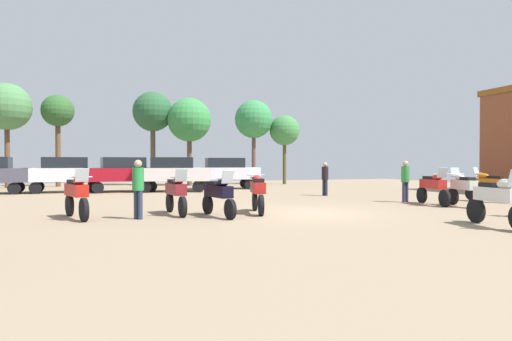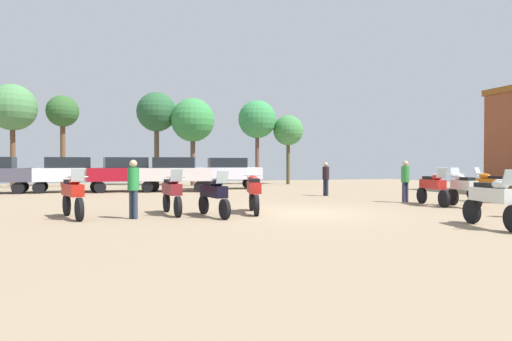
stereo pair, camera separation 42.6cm
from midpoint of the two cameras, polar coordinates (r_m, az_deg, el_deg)
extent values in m
cube|color=gray|center=(14.46, 5.52, -5.64)|extent=(44.00, 52.00, 0.02)
cylinder|color=black|center=(13.38, -10.62, -4.76)|extent=(0.19, 0.65, 0.64)
cylinder|color=black|center=(14.93, -12.19, -4.17)|extent=(0.19, 0.65, 0.64)
cube|color=maroon|center=(14.11, -11.45, -2.42)|extent=(0.52, 1.40, 0.36)
ellipsoid|color=maroon|center=(13.80, -11.15, -1.33)|extent=(0.37, 0.51, 0.24)
cube|color=black|center=(14.33, -11.69, -1.41)|extent=(0.36, 0.59, 0.12)
cube|color=silver|center=(13.46, -10.80, -0.62)|extent=(0.38, 0.19, 0.39)
cylinder|color=#B7B7BC|center=(13.56, -10.91, -0.86)|extent=(0.62, 0.11, 0.04)
cylinder|color=black|center=(13.34, 26.33, -4.81)|extent=(0.23, 0.67, 0.66)
cube|color=silver|center=(12.65, 28.46, -2.81)|extent=(0.60, 1.42, 0.36)
ellipsoid|color=silver|center=(12.38, 29.33, -1.60)|extent=(0.40, 0.53, 0.24)
cube|color=black|center=(12.83, 27.81, -1.68)|extent=(0.39, 0.60, 0.12)
cylinder|color=black|center=(17.67, 23.11, -3.41)|extent=(0.23, 0.67, 0.66)
cylinder|color=black|center=(19.09, 20.54, -3.08)|extent=(0.23, 0.67, 0.66)
cube|color=red|center=(18.35, 21.78, -1.66)|extent=(0.60, 1.43, 0.36)
ellipsoid|color=red|center=(18.07, 22.29, -0.81)|extent=(0.40, 0.53, 0.24)
cube|color=black|center=(18.55, 21.41, -0.89)|extent=(0.39, 0.60, 0.12)
cube|color=silver|center=(17.76, 22.87, -0.26)|extent=(0.38, 0.21, 0.39)
cylinder|color=#B7B7BC|center=(17.85, 22.69, -0.45)|extent=(0.62, 0.15, 0.04)
cylinder|color=black|center=(13.20, -22.73, -4.83)|extent=(0.32, 0.68, 0.68)
cylinder|color=black|center=(14.79, -24.26, -4.22)|extent=(0.32, 0.68, 0.68)
cube|color=#AF1C12|center=(13.95, -23.55, -2.39)|extent=(0.77, 1.44, 0.36)
ellipsoid|color=#AF1C12|center=(13.63, -23.26, -1.29)|extent=(0.45, 0.56, 0.24)
cube|color=black|center=(14.18, -23.78, -1.37)|extent=(0.46, 0.63, 0.12)
cube|color=silver|center=(13.29, -22.92, -0.56)|extent=(0.39, 0.26, 0.39)
cylinder|color=#B7B7BC|center=(13.39, -23.02, -0.81)|extent=(0.60, 0.23, 0.04)
cylinder|color=black|center=(15.06, -0.98, -4.05)|extent=(0.25, 0.68, 0.67)
cylinder|color=black|center=(13.51, -0.23, -4.62)|extent=(0.25, 0.68, 0.67)
cube|color=red|center=(14.25, -0.63, -2.25)|extent=(0.61, 1.37, 0.36)
ellipsoid|color=red|center=(14.53, -0.76, -1.09)|extent=(0.41, 0.53, 0.24)
cube|color=black|center=(14.01, -0.51, -1.33)|extent=(0.40, 0.61, 0.12)
cube|color=silver|center=(14.86, -0.91, -0.35)|extent=(0.38, 0.22, 0.39)
cylinder|color=#B7B7BC|center=(14.76, -0.87, -0.59)|extent=(0.62, 0.16, 0.04)
cylinder|color=black|center=(21.16, 26.29, -2.74)|extent=(0.29, 0.65, 0.65)
cylinder|color=black|center=(20.48, 29.91, -2.89)|extent=(0.29, 0.65, 0.65)
cube|color=#C16111|center=(20.78, 28.08, -1.43)|extent=(0.69, 1.31, 0.36)
ellipsoid|color=#C16111|center=(20.91, 27.40, -0.65)|extent=(0.44, 0.55, 0.24)
cube|color=black|center=(20.67, 28.63, -0.78)|extent=(0.44, 0.62, 0.12)
cube|color=silver|center=(21.05, 26.65, -0.14)|extent=(0.39, 0.24, 0.39)
cylinder|color=#B7B7BC|center=(21.01, 26.88, -0.31)|extent=(0.61, 0.20, 0.04)
cylinder|color=black|center=(18.81, 24.06, -3.17)|extent=(0.26, 0.66, 0.65)
cylinder|color=black|center=(17.53, 26.55, -3.48)|extent=(0.26, 0.66, 0.65)
cube|color=silver|center=(18.14, 25.27, -1.73)|extent=(0.62, 1.32, 0.36)
ellipsoid|color=silver|center=(18.37, 24.81, -0.82)|extent=(0.41, 0.54, 0.24)
cube|color=black|center=(17.94, 25.65, -0.99)|extent=(0.41, 0.61, 0.12)
cube|color=silver|center=(18.64, 24.31, -0.23)|extent=(0.38, 0.23, 0.39)
cylinder|color=#B7B7BC|center=(18.56, 24.46, -0.43)|extent=(0.61, 0.17, 0.04)
cylinder|color=black|center=(12.68, -4.41, -5.15)|extent=(0.24, 0.62, 0.61)
cylinder|color=black|center=(14.14, -7.29, -4.52)|extent=(0.24, 0.62, 0.61)
cube|color=black|center=(13.36, -5.93, -2.76)|extent=(0.63, 1.41, 0.36)
ellipsoid|color=black|center=(13.07, -5.37, -1.61)|extent=(0.41, 0.54, 0.24)
cube|color=black|center=(13.57, -6.36, -1.69)|extent=(0.41, 0.61, 0.12)
cube|color=silver|center=(12.75, -4.72, -0.86)|extent=(0.38, 0.22, 0.39)
cylinder|color=#B7B7BC|center=(12.85, -4.92, -1.12)|extent=(0.61, 0.16, 0.04)
cylinder|color=black|center=(26.34, -29.82, -2.07)|extent=(0.65, 0.25, 0.64)
cylinder|color=black|center=(27.76, -29.36, -1.92)|extent=(0.65, 0.25, 0.64)
cylinder|color=black|center=(26.85, -7.43, -1.90)|extent=(0.66, 0.27, 0.64)
cylinder|color=black|center=(28.28, -7.75, -1.76)|extent=(0.66, 0.27, 0.64)
cylinder|color=black|center=(27.33, -1.32, -1.84)|extent=(0.66, 0.27, 0.64)
cylinder|color=black|center=(28.73, -1.94, -1.71)|extent=(0.66, 0.27, 0.64)
cube|color=silver|center=(27.74, -4.59, -0.37)|extent=(4.44, 2.16, 0.75)
cube|color=black|center=(27.73, -4.59, 1.04)|extent=(2.49, 1.78, 0.61)
cylinder|color=black|center=(26.21, -27.64, -2.07)|extent=(0.65, 0.25, 0.64)
cylinder|color=black|center=(27.64, -27.31, -1.92)|extent=(0.65, 0.25, 0.64)
cylinder|color=black|center=(26.05, -21.23, -2.04)|extent=(0.65, 0.25, 0.64)
cylinder|color=black|center=(27.48, -21.23, -1.89)|extent=(0.65, 0.25, 0.64)
cube|color=white|center=(26.78, -24.37, -0.50)|extent=(4.38, 1.99, 0.75)
cube|color=black|center=(26.77, -24.38, 0.96)|extent=(2.43, 1.69, 0.61)
cylinder|color=black|center=(24.97, -14.93, -2.14)|extent=(0.67, 0.35, 0.64)
cylinder|color=black|center=(26.40, -14.49, -1.97)|extent=(0.67, 0.35, 0.64)
cylinder|color=black|center=(24.73, -8.20, -2.14)|extent=(0.67, 0.35, 0.64)
cylinder|color=black|center=(26.17, -8.13, -1.97)|extent=(0.67, 0.35, 0.64)
cube|color=silver|center=(25.50, -11.45, -0.50)|extent=(4.58, 2.64, 0.75)
cube|color=black|center=(25.49, -11.46, 1.03)|extent=(2.64, 2.03, 0.61)
cylinder|color=black|center=(25.27, -20.72, -2.13)|extent=(0.66, 0.29, 0.64)
cylinder|color=black|center=(26.70, -20.96, -1.97)|extent=(0.66, 0.29, 0.64)
cylinder|color=black|center=(25.66, -14.19, -2.05)|extent=(0.66, 0.29, 0.64)
cylinder|color=black|center=(27.07, -14.77, -1.90)|extent=(0.66, 0.29, 0.64)
cube|color=maroon|center=(26.11, -17.65, -0.49)|extent=(4.48, 2.28, 0.75)
cube|color=black|center=(26.10, -17.66, 1.00)|extent=(2.53, 1.84, 0.61)
cylinder|color=#32314C|center=(19.29, 18.77, -2.73)|extent=(0.14, 0.14, 0.86)
cylinder|color=#32314C|center=(19.17, 18.42, -2.75)|extent=(0.14, 0.14, 0.86)
cylinder|color=#32883D|center=(19.20, 18.60, -0.46)|extent=(0.39, 0.39, 0.68)
sphere|color=tan|center=(19.19, 18.61, 0.90)|extent=(0.23, 0.23, 0.23)
cylinder|color=#24283D|center=(22.10, 8.76, -2.27)|extent=(0.14, 0.14, 0.83)
cylinder|color=#24283D|center=(22.21, 8.43, -2.25)|extent=(0.14, 0.14, 0.83)
cylinder|color=black|center=(22.13, 8.60, -0.34)|extent=(0.44, 0.44, 0.66)
sphere|color=tan|center=(22.12, 8.60, 0.80)|extent=(0.22, 0.22, 0.22)
cylinder|color=#29344B|center=(13.31, -16.49, -4.37)|extent=(0.14, 0.14, 0.85)
cylinder|color=#29344B|center=(13.18, -16.01, -4.42)|extent=(0.14, 0.14, 0.85)
cylinder|color=#27843C|center=(13.19, -16.27, -1.09)|extent=(0.48, 0.48, 0.67)
sphere|color=tan|center=(13.18, -16.27, 0.87)|extent=(0.23, 0.23, 0.23)
cylinder|color=#4C4526|center=(34.31, 3.45, 1.32)|extent=(0.28, 0.28, 3.75)
sphere|color=#3E8243|center=(34.41, 3.45, 5.34)|extent=(2.40, 2.40, 2.40)
cylinder|color=brown|center=(33.66, -0.67, 1.92)|extent=(0.31, 0.31, 4.44)
sphere|color=#368949|center=(33.84, -0.67, 6.82)|extent=(2.96, 2.96, 2.96)
cylinder|color=brown|center=(33.05, -13.87, 2.26)|extent=(0.37, 0.37, 4.85)
sphere|color=#285A33|center=(33.26, -13.89, 7.59)|extent=(2.95, 2.95, 2.95)
cylinder|color=brown|center=(32.33, -9.20, 1.69)|extent=(0.36, 0.36, 4.16)
sphere|color=#378743|center=(32.49, -9.21, 6.65)|extent=(3.23, 3.23, 3.23)
cylinder|color=brown|center=(33.43, -30.43, 2.06)|extent=(0.32, 0.32, 4.75)
sphere|color=#4B824A|center=(33.64, -30.48, 7.32)|extent=(3.14, 3.14, 3.14)
cylinder|color=brown|center=(33.71, -25.11, 2.21)|extent=(0.35, 0.35, 4.90)
sphere|color=#2F5C2A|center=(33.91, -25.14, 7.21)|extent=(2.24, 2.24, 2.24)
camera|label=1|loc=(0.21, -90.60, -0.01)|focal=30.15mm
camera|label=2|loc=(0.21, 89.40, 0.01)|focal=30.15mm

